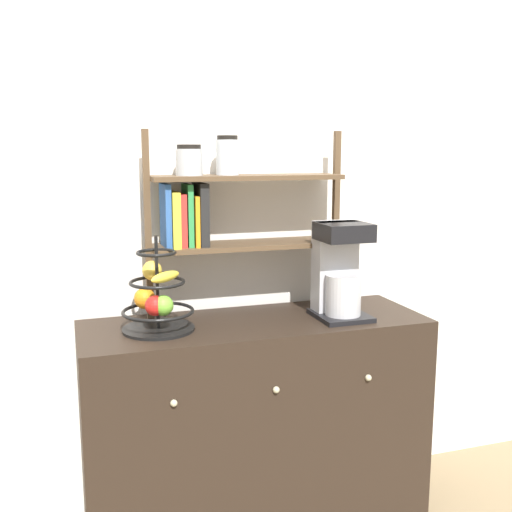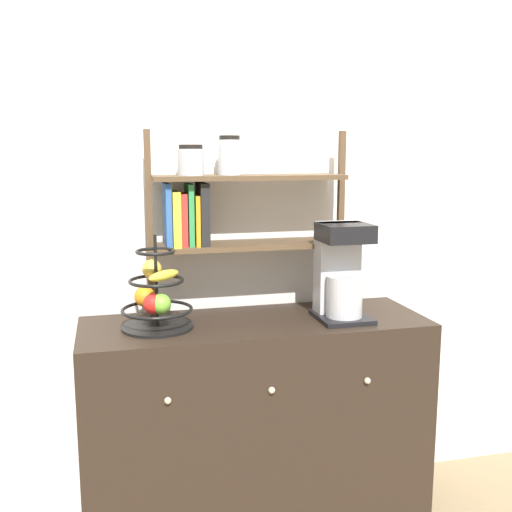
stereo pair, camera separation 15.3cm
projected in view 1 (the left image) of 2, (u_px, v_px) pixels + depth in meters
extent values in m
cube|color=silver|center=(235.00, 191.00, 2.42)|extent=(7.00, 0.05, 2.60)
cube|color=black|center=(256.00, 425.00, 2.32)|extent=(1.30, 0.45, 0.83)
sphere|color=#B2AD8C|center=(174.00, 403.00, 1.95)|extent=(0.02, 0.02, 0.02)
sphere|color=#B2AD8C|center=(276.00, 390.00, 2.06)|extent=(0.02, 0.02, 0.02)
sphere|color=#B2AD8C|center=(368.00, 378.00, 2.17)|extent=(0.02, 0.02, 0.02)
cube|color=black|center=(340.00, 316.00, 2.28)|extent=(0.19, 0.21, 0.02)
cube|color=#B7B7BC|center=(335.00, 266.00, 2.31)|extent=(0.16, 0.09, 0.35)
cylinder|color=#B7B7BC|center=(343.00, 295.00, 2.25)|extent=(0.13, 0.13, 0.15)
cube|color=black|center=(344.00, 232.00, 2.22)|extent=(0.18, 0.17, 0.07)
cylinder|color=black|center=(159.00, 329.00, 2.13)|extent=(0.26, 0.26, 0.01)
cylinder|color=black|center=(157.00, 282.00, 2.10)|extent=(0.01, 0.01, 0.33)
torus|color=black|center=(158.00, 311.00, 2.12)|extent=(0.26, 0.26, 0.01)
torus|color=black|center=(157.00, 282.00, 2.10)|extent=(0.20, 0.20, 0.01)
torus|color=black|center=(156.00, 253.00, 2.08)|extent=(0.14, 0.14, 0.01)
sphere|color=red|center=(155.00, 306.00, 2.05)|extent=(0.07, 0.07, 0.07)
sphere|color=#6BAD33|center=(163.00, 306.00, 2.05)|extent=(0.07, 0.07, 0.07)
sphere|color=orange|center=(145.00, 298.00, 2.15)|extent=(0.08, 0.08, 0.08)
ellipsoid|color=yellow|center=(165.00, 277.00, 2.08)|extent=(0.14, 0.13, 0.04)
sphere|color=gold|center=(152.00, 270.00, 2.13)|extent=(0.07, 0.07, 0.07)
cube|color=brown|center=(148.00, 227.00, 2.19)|extent=(0.02, 0.02, 0.71)
cube|color=brown|center=(336.00, 220.00, 2.42)|extent=(0.02, 0.02, 0.71)
cube|color=brown|center=(246.00, 245.00, 2.32)|extent=(0.73, 0.20, 0.02)
cube|color=brown|center=(246.00, 177.00, 2.28)|extent=(0.73, 0.20, 0.02)
cube|color=#2D599E|center=(166.00, 215.00, 2.21)|extent=(0.02, 0.14, 0.23)
cube|color=yellow|center=(173.00, 219.00, 2.22)|extent=(0.03, 0.16, 0.20)
cube|color=red|center=(181.00, 220.00, 2.23)|extent=(0.02, 0.12, 0.20)
cube|color=#2D8C47|center=(188.00, 215.00, 2.23)|extent=(0.02, 0.13, 0.23)
cube|color=orange|center=(194.00, 221.00, 2.24)|extent=(0.02, 0.15, 0.19)
cube|color=black|center=(201.00, 214.00, 2.25)|extent=(0.03, 0.15, 0.23)
cylinder|color=#ADB2B7|center=(189.00, 162.00, 2.20)|extent=(0.10, 0.10, 0.10)
cylinder|color=black|center=(189.00, 147.00, 2.19)|extent=(0.09, 0.09, 0.02)
cylinder|color=silver|center=(228.00, 158.00, 2.24)|extent=(0.09, 0.09, 0.13)
cylinder|color=black|center=(227.00, 138.00, 2.23)|extent=(0.08, 0.08, 0.02)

